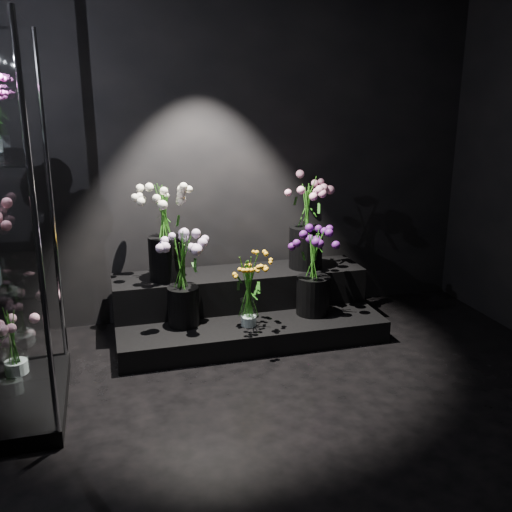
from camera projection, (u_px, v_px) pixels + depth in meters
name	position (u px, v px, depth m)	size (l,w,h in m)	color
floor	(326.00, 440.00, 3.11)	(4.00, 4.00, 0.00)	black
wall_back	(238.00, 148.00, 4.58)	(4.00, 4.00, 0.00)	black
display_riser	(244.00, 307.00, 4.53)	(2.01, 0.89, 0.45)	black
bouquet_orange_bells	(249.00, 289.00, 4.14)	(0.30, 0.30, 0.55)	white
bouquet_lilac	(182.00, 273.00, 4.12)	(0.39, 0.39, 0.70)	black
bouquet_purple	(314.00, 269.00, 4.35)	(0.37, 0.37, 0.67)	black
bouquet_cream_roses	(164.00, 224.00, 4.27)	(0.50, 0.50, 0.74)	black
bouquet_pink_roses	(306.00, 218.00, 4.57)	(0.43, 0.43, 0.74)	black
bouquet_case_base_pink	(13.00, 340.00, 3.58)	(0.33, 0.33, 0.44)	white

